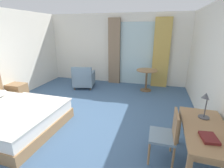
# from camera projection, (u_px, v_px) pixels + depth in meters

# --- Properties ---
(ground) EXTENTS (6.02, 7.22, 0.10)m
(ground) POSITION_uv_depth(u_px,v_px,m) (82.00, 124.00, 3.95)
(ground) COLOR #426084
(wall_back) EXTENTS (5.62, 0.12, 2.66)m
(wall_back) POSITION_uv_depth(u_px,v_px,m) (116.00, 49.00, 6.59)
(wall_back) COLOR white
(wall_back) RESTS_ON ground
(balcony_glass_door) EXTENTS (1.31, 0.02, 2.34)m
(balcony_glass_door) POSITION_uv_depth(u_px,v_px,m) (137.00, 54.00, 6.36)
(balcony_glass_door) COLOR silver
(balcony_glass_door) RESTS_ON ground
(curtain_panel_left) EXTENTS (0.45, 0.10, 2.48)m
(curtain_panel_left) POSITION_uv_depth(u_px,v_px,m) (114.00, 52.00, 6.47)
(curtain_panel_left) COLOR #897056
(curtain_panel_left) RESTS_ON ground
(curtain_panel_right) EXTENTS (0.58, 0.10, 2.48)m
(curtain_panel_right) POSITION_uv_depth(u_px,v_px,m) (161.00, 54.00, 6.03)
(curtain_panel_right) COLOR tan
(curtain_panel_right) RESTS_ON ground
(bed) EXTENTS (2.29, 1.86, 1.06)m
(bed) POSITION_uv_depth(u_px,v_px,m) (5.00, 117.00, 3.65)
(bed) COLOR #9E754C
(bed) RESTS_ON ground
(nightstand) EXTENTS (0.50, 0.41, 0.52)m
(nightstand) POSITION_uv_depth(u_px,v_px,m) (17.00, 92.00, 5.09)
(nightstand) COLOR #9E754C
(nightstand) RESTS_ON ground
(writing_desk) EXTENTS (0.64, 1.28, 0.75)m
(writing_desk) POSITION_uv_depth(u_px,v_px,m) (205.00, 134.00, 2.38)
(writing_desk) COLOR #9E754C
(writing_desk) RESTS_ON ground
(desk_chair) EXTENTS (0.40, 0.46, 0.87)m
(desk_chair) POSITION_uv_depth(u_px,v_px,m) (167.00, 133.00, 2.68)
(desk_chair) COLOR gray
(desk_chair) RESTS_ON ground
(desk_lamp) EXTENTS (0.19, 0.21, 0.46)m
(desk_lamp) POSITION_uv_depth(u_px,v_px,m) (205.00, 102.00, 2.51)
(desk_lamp) COLOR #4C4C51
(desk_lamp) RESTS_ON writing_desk
(closed_book) EXTENTS (0.21, 0.27, 0.04)m
(closed_book) POSITION_uv_depth(u_px,v_px,m) (209.00, 138.00, 2.11)
(closed_book) COLOR maroon
(closed_book) RESTS_ON writing_desk
(armchair_by_window) EXTENTS (0.84, 0.92, 0.83)m
(armchair_by_window) POSITION_uv_depth(u_px,v_px,m) (84.00, 79.00, 6.18)
(armchair_by_window) COLOR gray
(armchair_by_window) RESTS_ON ground
(round_cafe_table) EXTENTS (0.71, 0.71, 0.75)m
(round_cafe_table) POSITION_uv_depth(u_px,v_px,m) (147.00, 75.00, 5.80)
(round_cafe_table) COLOR #9E754C
(round_cafe_table) RESTS_ON ground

